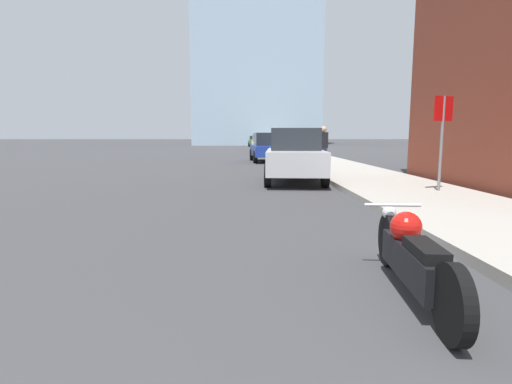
# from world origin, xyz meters

# --- Properties ---
(sidewalk) EXTENTS (3.18, 240.00, 0.15)m
(sidewalk) POSITION_xyz_m (5.76, 40.00, 0.07)
(sidewalk) COLOR #9E998E
(sidewalk) RESTS_ON ground_plane
(motorcycle) EXTENTS (0.62, 2.39, 0.75)m
(motorcycle) POSITION_xyz_m (3.16, 4.45, 0.37)
(motorcycle) COLOR black
(motorcycle) RESTS_ON ground_plane
(parked_car_silver) EXTENTS (2.14, 4.49, 1.74)m
(parked_car_silver) POSITION_xyz_m (3.15, 13.82, 0.88)
(parked_car_silver) COLOR #BCBCC1
(parked_car_silver) RESTS_ON ground_plane
(parked_car_blue) EXTENTS (2.08, 4.42, 1.69)m
(parked_car_blue) POSITION_xyz_m (2.79, 24.40, 0.85)
(parked_car_blue) COLOR #1E3899
(parked_car_blue) RESTS_ON ground_plane
(parked_car_white) EXTENTS (1.85, 3.91, 1.66)m
(parked_car_white) POSITION_xyz_m (2.92, 36.79, 0.81)
(parked_car_white) COLOR silver
(parked_car_white) RESTS_ON ground_plane
(parked_car_yellow) EXTENTS (2.12, 4.53, 1.68)m
(parked_car_yellow) POSITION_xyz_m (3.06, 46.97, 0.84)
(parked_car_yellow) COLOR gold
(parked_car_yellow) RESTS_ON ground_plane
(parked_car_green) EXTENTS (2.04, 4.45, 1.53)m
(parked_car_green) POSITION_xyz_m (2.76, 58.82, 0.77)
(parked_car_green) COLOR #1E6B33
(parked_car_green) RESTS_ON ground_plane
(stop_sign) EXTENTS (0.57, 0.26, 2.31)m
(stop_sign) POSITION_xyz_m (6.38, 10.60, 1.72)
(stop_sign) COLOR slate
(stop_sign) RESTS_ON sidewalk
(pedestrian) EXTENTS (0.36, 0.25, 1.76)m
(pedestrian) POSITION_xyz_m (4.81, 17.63, 1.06)
(pedestrian) COLOR #1E2347
(pedestrian) RESTS_ON sidewalk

